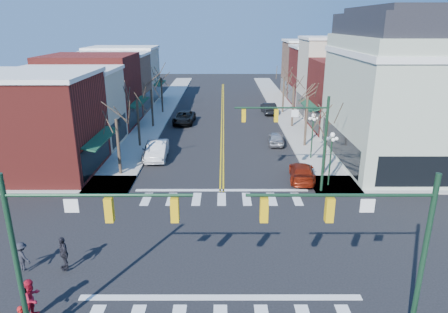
{
  "coord_description": "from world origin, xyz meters",
  "views": [
    {
      "loc": [
        0.15,
        -19.93,
        12.01
      ],
      "look_at": [
        0.17,
        7.47,
        2.8
      ],
      "focal_mm": 32.0,
      "sensor_mm": 36.0,
      "label": 1
    }
  ],
  "objects_px": {
    "car_right_near": "(302,172)",
    "car_left_mid": "(157,150)",
    "car_left_far": "(184,118)",
    "pedestrian_dark_a": "(63,253)",
    "lamppost_corner": "(331,150)",
    "car_right_mid": "(276,138)",
    "pedestrian_dark_b": "(22,256)",
    "lamppost_midblock": "(313,128)",
    "victorian_corner": "(413,88)",
    "pedestrian_red_b": "(32,298)",
    "car_right_far": "(269,108)",
    "car_left_near": "(154,149)"
  },
  "relations": [
    {
      "from": "car_left_far",
      "to": "pedestrian_red_b",
      "type": "distance_m",
      "value": 35.0
    },
    {
      "from": "car_right_near",
      "to": "pedestrian_dark_a",
      "type": "relative_size",
      "value": 2.62
    },
    {
      "from": "lamppost_corner",
      "to": "pedestrian_dark_a",
      "type": "distance_m",
      "value": 19.6
    },
    {
      "from": "lamppost_midblock",
      "to": "pedestrian_dark_b",
      "type": "distance_m",
      "value": 25.36
    },
    {
      "from": "pedestrian_dark_b",
      "to": "car_right_far",
      "type": "bearing_deg",
      "value": -83.44
    },
    {
      "from": "lamppost_corner",
      "to": "pedestrian_dark_a",
      "type": "bearing_deg",
      "value": -145.68
    },
    {
      "from": "victorian_corner",
      "to": "car_right_far",
      "type": "height_order",
      "value": "victorian_corner"
    },
    {
      "from": "lamppost_midblock",
      "to": "car_left_mid",
      "type": "relative_size",
      "value": 0.88
    },
    {
      "from": "car_left_far",
      "to": "car_right_mid",
      "type": "height_order",
      "value": "car_left_far"
    },
    {
      "from": "victorian_corner",
      "to": "pedestrian_red_b",
      "type": "height_order",
      "value": "victorian_corner"
    },
    {
      "from": "car_left_mid",
      "to": "car_left_far",
      "type": "distance_m",
      "value": 13.69
    },
    {
      "from": "car_right_far",
      "to": "car_left_far",
      "type": "bearing_deg",
      "value": 22.41
    },
    {
      "from": "lamppost_midblock",
      "to": "car_left_mid",
      "type": "bearing_deg",
      "value": 179.02
    },
    {
      "from": "victorian_corner",
      "to": "car_right_mid",
      "type": "height_order",
      "value": "victorian_corner"
    },
    {
      "from": "pedestrian_dark_a",
      "to": "car_right_mid",
      "type": "bearing_deg",
      "value": 110.71
    },
    {
      "from": "car_left_near",
      "to": "car_left_far",
      "type": "xyz_separation_m",
      "value": [
        1.6,
        13.37,
        -0.08
      ]
    },
    {
      "from": "lamppost_corner",
      "to": "pedestrian_dark_b",
      "type": "height_order",
      "value": "lamppost_corner"
    },
    {
      "from": "pedestrian_red_b",
      "to": "car_right_far",
      "type": "bearing_deg",
      "value": -5.79
    },
    {
      "from": "car_left_near",
      "to": "lamppost_corner",
      "type": "bearing_deg",
      "value": -29.4
    },
    {
      "from": "lamppost_midblock",
      "to": "lamppost_corner",
      "type": "bearing_deg",
      "value": -90.0
    },
    {
      "from": "pedestrian_dark_a",
      "to": "pedestrian_dark_b",
      "type": "distance_m",
      "value": 2.03
    },
    {
      "from": "lamppost_midblock",
      "to": "car_right_mid",
      "type": "relative_size",
      "value": 1.1
    },
    {
      "from": "pedestrian_red_b",
      "to": "lamppost_corner",
      "type": "bearing_deg",
      "value": -34.4
    },
    {
      "from": "lamppost_corner",
      "to": "car_right_near",
      "type": "distance_m",
      "value": 3.22
    },
    {
      "from": "victorian_corner",
      "to": "car_left_far",
      "type": "distance_m",
      "value": 26.38
    },
    {
      "from": "lamppost_corner",
      "to": "car_right_mid",
      "type": "distance_m",
      "value": 11.84
    },
    {
      "from": "pedestrian_red_b",
      "to": "car_right_near",
      "type": "bearing_deg",
      "value": -28.38
    },
    {
      "from": "car_right_mid",
      "to": "pedestrian_red_b",
      "type": "height_order",
      "value": "pedestrian_red_b"
    },
    {
      "from": "pedestrian_dark_a",
      "to": "pedestrian_dark_b",
      "type": "relative_size",
      "value": 1.17
    },
    {
      "from": "car_left_mid",
      "to": "pedestrian_red_b",
      "type": "xyz_separation_m",
      "value": [
        -1.89,
        -21.23,
        0.25
      ]
    },
    {
      "from": "lamppost_corner",
      "to": "car_left_far",
      "type": "bearing_deg",
      "value": 122.53
    },
    {
      "from": "victorian_corner",
      "to": "pedestrian_dark_a",
      "type": "relative_size",
      "value": 7.99
    },
    {
      "from": "victorian_corner",
      "to": "car_right_far",
      "type": "xyz_separation_m",
      "value": [
        -10.1,
        20.09,
        -5.89
      ]
    },
    {
      "from": "pedestrian_red_b",
      "to": "car_left_near",
      "type": "bearing_deg",
      "value": 9.64
    },
    {
      "from": "car_left_mid",
      "to": "pedestrian_red_b",
      "type": "bearing_deg",
      "value": -97.62
    },
    {
      "from": "car_left_mid",
      "to": "pedestrian_dark_a",
      "type": "distance_m",
      "value": 17.84
    },
    {
      "from": "lamppost_corner",
      "to": "car_left_near",
      "type": "distance_m",
      "value": 16.34
    },
    {
      "from": "car_left_near",
      "to": "car_left_mid",
      "type": "height_order",
      "value": "car_left_mid"
    },
    {
      "from": "victorian_corner",
      "to": "lamppost_midblock",
      "type": "relative_size",
      "value": 3.29
    },
    {
      "from": "car_right_mid",
      "to": "car_left_mid",
      "type": "bearing_deg",
      "value": 26.0
    },
    {
      "from": "car_left_far",
      "to": "pedestrian_dark_a",
      "type": "relative_size",
      "value": 2.93
    },
    {
      "from": "victorian_corner",
      "to": "car_left_mid",
      "type": "bearing_deg",
      "value": 178.11
    },
    {
      "from": "lamppost_corner",
      "to": "lamppost_midblock",
      "type": "relative_size",
      "value": 1.0
    },
    {
      "from": "car_right_mid",
      "to": "pedestrian_dark_b",
      "type": "distance_m",
      "value": 27.25
    },
    {
      "from": "pedestrian_red_b",
      "to": "pedestrian_dark_a",
      "type": "height_order",
      "value": "pedestrian_red_b"
    },
    {
      "from": "car_right_far",
      "to": "car_left_mid",
      "type": "bearing_deg",
      "value": 52.73
    },
    {
      "from": "lamppost_midblock",
      "to": "car_right_mid",
      "type": "distance_m",
      "value": 5.95
    },
    {
      "from": "victorian_corner",
      "to": "pedestrian_dark_b",
      "type": "distance_m",
      "value": 32.01
    },
    {
      "from": "car_right_near",
      "to": "car_left_mid",
      "type": "bearing_deg",
      "value": -16.23
    },
    {
      "from": "car_right_far",
      "to": "pedestrian_dark_a",
      "type": "height_order",
      "value": "pedestrian_dark_a"
    }
  ]
}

